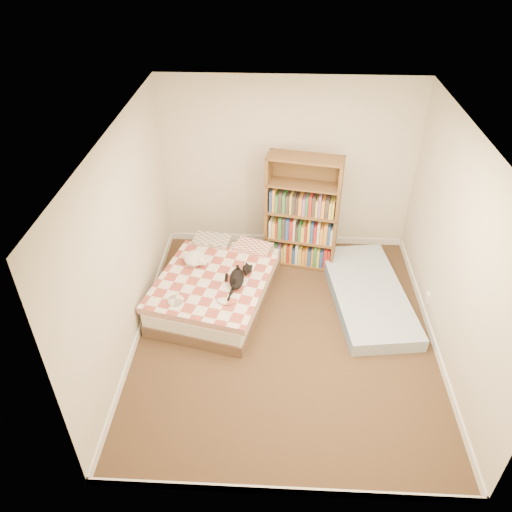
{
  "coord_description": "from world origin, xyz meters",
  "views": [
    {
      "loc": [
        -0.13,
        -4.35,
        4.26
      ],
      "look_at": [
        -0.36,
        0.3,
        0.93
      ],
      "focal_mm": 35.0,
      "sensor_mm": 36.0,
      "label": 1
    }
  ],
  "objects_px": {
    "floor_mattress": "(368,294)",
    "white_dog": "(195,259)",
    "black_cat": "(237,277)",
    "bed": "(216,285)",
    "bookshelf": "(301,226)"
  },
  "relations": [
    {
      "from": "bookshelf",
      "to": "floor_mattress",
      "type": "bearing_deg",
      "value": -32.69
    },
    {
      "from": "floor_mattress",
      "to": "black_cat",
      "type": "relative_size",
      "value": 2.91
    },
    {
      "from": "black_cat",
      "to": "white_dog",
      "type": "xyz_separation_m",
      "value": [
        -0.57,
        0.34,
        0.01
      ]
    },
    {
      "from": "floor_mattress",
      "to": "black_cat",
      "type": "xyz_separation_m",
      "value": [
        -1.67,
        -0.24,
        0.41
      ]
    },
    {
      "from": "bookshelf",
      "to": "white_dog",
      "type": "relative_size",
      "value": 4.71
    },
    {
      "from": "floor_mattress",
      "to": "white_dog",
      "type": "relative_size",
      "value": 5.67
    },
    {
      "from": "bookshelf",
      "to": "floor_mattress",
      "type": "xyz_separation_m",
      "value": [
        0.87,
        -0.82,
        -0.5
      ]
    },
    {
      "from": "floor_mattress",
      "to": "black_cat",
      "type": "height_order",
      "value": "black_cat"
    },
    {
      "from": "bed",
      "to": "white_dog",
      "type": "height_order",
      "value": "white_dog"
    },
    {
      "from": "bed",
      "to": "floor_mattress",
      "type": "height_order",
      "value": "bed"
    },
    {
      "from": "white_dog",
      "to": "black_cat",
      "type": "bearing_deg",
      "value": -40.13
    },
    {
      "from": "floor_mattress",
      "to": "white_dog",
      "type": "height_order",
      "value": "white_dog"
    },
    {
      "from": "floor_mattress",
      "to": "bookshelf",
      "type": "bearing_deg",
      "value": 128.98
    },
    {
      "from": "black_cat",
      "to": "white_dog",
      "type": "relative_size",
      "value": 1.95
    },
    {
      "from": "bookshelf",
      "to": "black_cat",
      "type": "height_order",
      "value": "bookshelf"
    }
  ]
}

